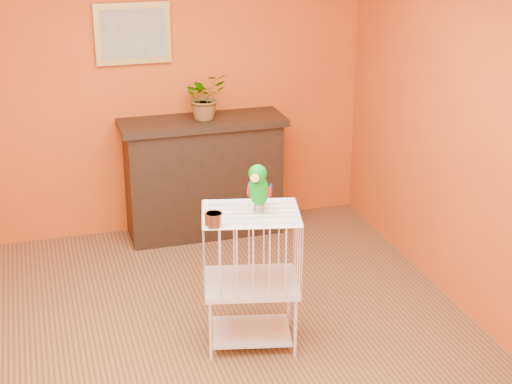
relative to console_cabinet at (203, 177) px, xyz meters
name	(u,v)px	position (x,y,z in m)	size (l,w,h in m)	color
ground	(198,364)	(-0.51, -2.01, -0.52)	(4.50, 4.50, 0.00)	brown
room_shell	(190,127)	(-0.51, -2.01, 1.06)	(4.50, 4.50, 4.50)	#C44F12
console_cabinet	(203,177)	(0.00, 0.00, 0.00)	(1.40, 0.50, 1.04)	black
potted_plant	(204,100)	(0.03, 0.05, 0.67)	(0.35, 0.39, 0.30)	#26722D
framed_picture	(133,34)	(-0.51, 0.21, 1.23)	(0.62, 0.04, 0.50)	#A6883B
birdcage	(251,276)	(-0.10, -1.84, -0.03)	(0.70, 0.59, 0.94)	silver
feed_cup	(214,219)	(-0.38, -1.98, 0.46)	(0.11, 0.11, 0.08)	silver
parrot	(259,187)	(-0.05, -1.84, 0.59)	(0.21, 0.28, 0.33)	#59544C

